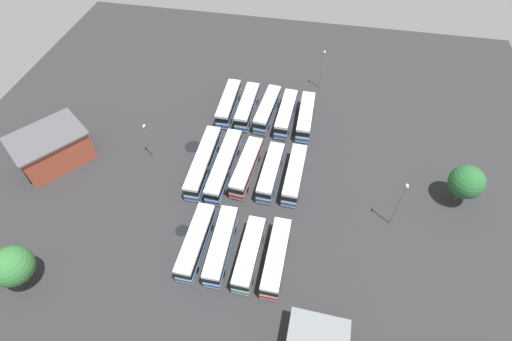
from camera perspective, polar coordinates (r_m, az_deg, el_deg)
name	(u,v)px	position (r m, az deg, el deg)	size (l,w,h in m)	color
ground_plane	(248,175)	(64.88, -1.28, -0.68)	(109.04, 109.04, 0.00)	#28282B
bus_row0_slot0	(276,257)	(54.14, 3.05, -12.95)	(11.31, 2.76, 3.54)	silver
bus_row0_slot1	(249,254)	(54.31, -1.03, -12.51)	(10.82, 2.84, 3.54)	silver
bus_row0_slot2	(221,245)	(55.19, -5.28, -11.18)	(11.69, 2.64, 3.54)	silver
bus_row0_slot3	(196,242)	(55.92, -9.05, -10.58)	(11.54, 2.77, 3.54)	silver
bus_row1_slot0	(294,174)	(62.83, 5.83, -0.59)	(11.35, 2.89, 3.54)	silver
bus_row1_slot1	(271,172)	(62.90, 2.23, -0.22)	(11.20, 3.05, 3.54)	silver
bus_row1_slot2	(247,167)	(63.58, -1.44, 0.52)	(11.85, 3.51, 3.54)	silver
bus_row1_slot3	(224,165)	(64.03, -4.84, 0.78)	(14.77, 2.99, 3.54)	silver
bus_row1_slot4	(203,162)	(64.94, -7.95, 1.29)	(14.70, 2.57, 3.54)	silver
bus_row2_slot0	(305,116)	(73.26, 7.48, 8.13)	(11.26, 2.59, 3.54)	silver
bus_row2_slot1	(286,113)	(73.48, 4.56, 8.59)	(11.44, 3.04, 3.54)	silver
bus_row2_slot2	(267,109)	(74.29, 1.73, 9.27)	(11.66, 3.63, 3.54)	silver
bus_row2_slot3	(247,106)	(74.92, -1.32, 9.69)	(11.48, 2.75, 3.54)	silver
bus_row2_slot4	(229,103)	(75.79, -4.16, 10.11)	(11.68, 2.63, 3.54)	silver
depot_building	(52,148)	(74.00, -28.48, 3.04)	(14.65, 14.08, 5.92)	#99422D
lamp_post_mid_lot	(399,204)	(58.60, 20.74, -4.73)	(0.56, 0.28, 9.45)	slate
lamp_post_far_corner	(322,69)	(80.99, 9.97, 14.93)	(0.56, 0.28, 8.69)	slate
lamp_post_near_entrance	(148,140)	(67.30, -15.98, 4.45)	(0.56, 0.28, 7.51)	slate
tree_south_edge	(13,266)	(59.56, -32.89, -12.05)	(5.37, 5.37, 7.24)	brown
tree_north_edge	(467,182)	(66.33, 29.23, -1.54)	(5.31, 5.31, 7.34)	brown
puddle_near_shelter	(182,230)	(59.49, -11.13, -8.88)	(2.08, 2.08, 0.01)	black
puddle_centre_drain	(193,147)	(70.35, -9.50, 3.57)	(3.00, 3.00, 0.01)	black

